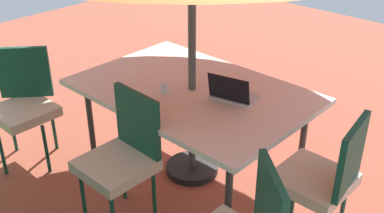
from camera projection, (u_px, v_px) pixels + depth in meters
name	position (u px, v px, depth m)	size (l,w,h in m)	color
ground_plane	(192.00, 172.00, 3.99)	(10.00, 10.00, 0.02)	#9E4C38
dining_table	(192.00, 95.00, 3.64)	(1.80, 1.21, 0.78)	silver
chair_north	(122.00, 154.00, 3.22)	(0.46, 0.47, 0.98)	beige
chair_northeast	(24.00, 102.00, 3.91)	(0.59, 0.59, 0.98)	beige
chair_west	(324.00, 175.00, 3.01)	(0.49, 0.48, 0.98)	beige
laptop	(232.00, 93.00, 3.43)	(0.37, 0.31, 0.21)	#B7B7BC
cup	(165.00, 88.00, 3.53)	(0.06, 0.06, 0.09)	white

